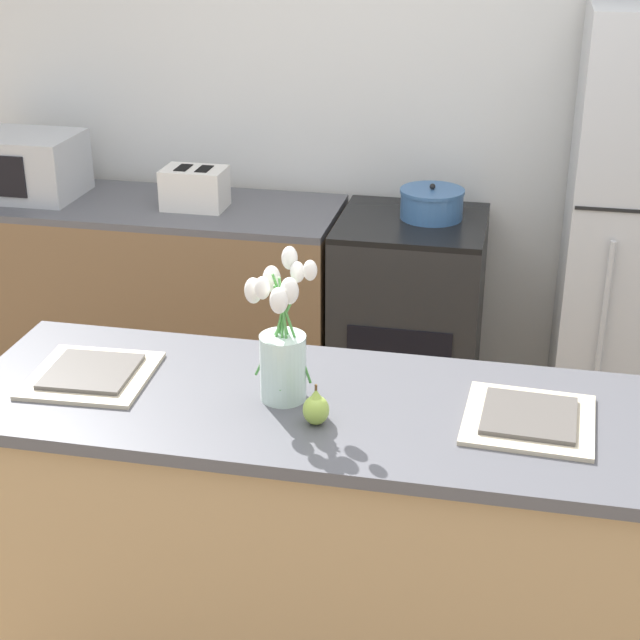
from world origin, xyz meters
TOP-DOWN VIEW (x-y plane):
  - back_wall at (0.00, 2.00)m, footprint 5.20×0.08m
  - kitchen_island at (0.00, 0.00)m, footprint 1.80×0.66m
  - back_counter at (-1.06, 1.60)m, footprint 1.68×0.60m
  - stove_range at (0.10, 1.60)m, footprint 0.60×0.61m
  - flower_vase at (-0.05, 0.00)m, footprint 0.19×0.17m
  - pear_figurine at (0.07, -0.11)m, footprint 0.07×0.07m
  - plate_setting_left at (-0.59, 0.01)m, footprint 0.34×0.34m
  - plate_setting_right at (0.59, 0.01)m, footprint 0.34×0.34m
  - toaster at (-0.82, 1.58)m, footprint 0.28×0.18m
  - cooking_pot at (0.17, 1.64)m, footprint 0.26×0.26m
  - microwave at (-1.60, 1.60)m, footprint 0.48×0.37m

SIDE VIEW (x-z plane):
  - stove_range at x=0.10m, z-range 0.00..0.91m
  - back_counter at x=-1.06m, z-range 0.00..0.91m
  - kitchen_island at x=0.00m, z-range 0.00..0.92m
  - plate_setting_left at x=-0.59m, z-range 0.92..0.95m
  - plate_setting_right at x=0.59m, z-range 0.92..0.95m
  - pear_figurine at x=0.07m, z-range 0.91..1.02m
  - cooking_pot at x=0.17m, z-range 0.90..1.04m
  - toaster at x=-0.82m, z-range 0.91..1.08m
  - microwave at x=-1.60m, z-range 0.91..1.18m
  - flower_vase at x=-0.05m, z-range 0.87..1.27m
  - back_wall at x=0.00m, z-range 0.00..2.70m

